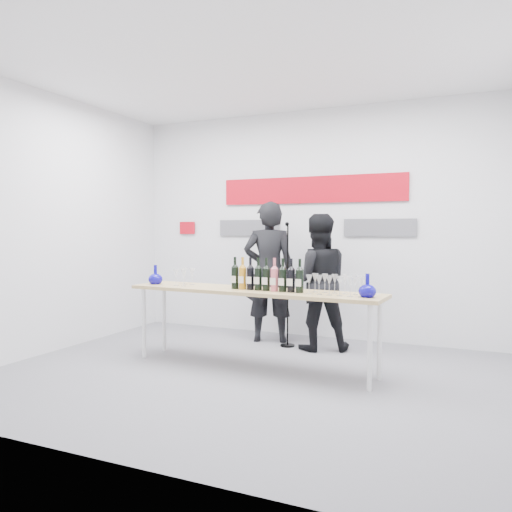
# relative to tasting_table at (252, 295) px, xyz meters

# --- Properties ---
(ground) EXTENTS (5.00, 5.00, 0.00)m
(ground) POSITION_rel_tasting_table_xyz_m (0.08, -0.26, -0.75)
(ground) COLOR slate
(ground) RESTS_ON ground
(back_wall) EXTENTS (5.00, 0.04, 3.00)m
(back_wall) POSITION_rel_tasting_table_xyz_m (0.08, 1.74, 0.75)
(back_wall) COLOR silver
(back_wall) RESTS_ON ground
(signage) EXTENTS (3.38, 0.02, 0.79)m
(signage) POSITION_rel_tasting_table_xyz_m (0.03, 1.71, 1.05)
(signage) COLOR #B90716
(signage) RESTS_ON back_wall
(tasting_table) EXTENTS (2.74, 0.71, 0.81)m
(tasting_table) POSITION_rel_tasting_table_xyz_m (0.00, 0.00, 0.00)
(tasting_table) COLOR tan
(tasting_table) RESTS_ON ground
(wine_bottles) EXTENTS (0.80, 0.12, 0.33)m
(wine_bottles) POSITION_rel_tasting_table_xyz_m (0.18, -0.04, 0.23)
(wine_bottles) COLOR black
(wine_bottles) RESTS_ON tasting_table
(decanter_left) EXTENTS (0.16, 0.16, 0.21)m
(decanter_left) POSITION_rel_tasting_table_xyz_m (-1.20, 0.03, 0.17)
(decanter_left) COLOR #0C0790
(decanter_left) RESTS_ON tasting_table
(decanter_right) EXTENTS (0.16, 0.16, 0.21)m
(decanter_right) POSITION_rel_tasting_table_xyz_m (1.20, -0.12, 0.17)
(decanter_right) COLOR #0C0790
(decanter_right) RESTS_ON tasting_table
(glasses_left) EXTENTS (0.17, 0.23, 0.18)m
(glasses_left) POSITION_rel_tasting_table_xyz_m (-0.84, 0.05, 0.15)
(glasses_left) COLOR silver
(glasses_left) RESTS_ON tasting_table
(glasses_right) EXTENTS (0.57, 0.25, 0.18)m
(glasses_right) POSITION_rel_tasting_table_xyz_m (0.90, -0.06, 0.15)
(glasses_right) COLOR silver
(glasses_right) RESTS_ON tasting_table
(presenter_left) EXTENTS (0.75, 0.61, 1.78)m
(presenter_left) POSITION_rel_tasting_table_xyz_m (-0.31, 1.21, 0.14)
(presenter_left) COLOR black
(presenter_left) RESTS_ON ground
(presenter_right) EXTENTS (0.97, 0.88, 1.61)m
(presenter_right) POSITION_rel_tasting_table_xyz_m (0.38, 1.04, 0.05)
(presenter_right) COLOR black
(presenter_right) RESTS_ON ground
(mic_stand) EXTENTS (0.18, 0.18, 1.52)m
(mic_stand) POSITION_rel_tasting_table_xyz_m (0.01, 1.04, -0.29)
(mic_stand) COLOR black
(mic_stand) RESTS_ON ground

